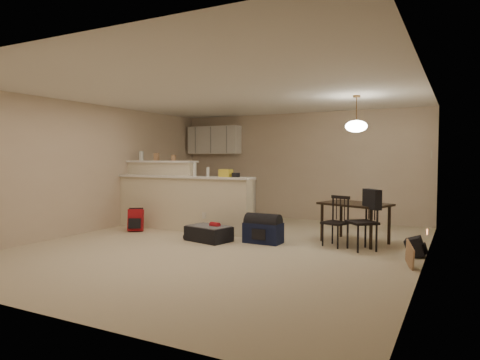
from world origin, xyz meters
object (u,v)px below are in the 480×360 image
Objects in this scene: dining_chair_far at (362,221)px; navy_duffel at (263,233)px; pendant_lamp at (356,126)px; suitcase at (209,234)px; dining_table at (355,208)px; red_backpack at (136,220)px; dining_chair_near at (335,221)px; black_daypack at (415,247)px.

dining_chair_far reaches higher than navy_duffel.
pendant_lamp is 0.66× the size of dining_chair_far.
dining_chair_far is (0.23, -0.56, -1.52)m from pendant_lamp.
pendant_lamp is at bearing 36.74° from suitcase.
dining_table reaches higher than navy_duffel.
pendant_lamp is 2.40m from navy_duffel.
dining_chair_near is at bearing -24.95° from red_backpack.
black_daypack is at bearing -11.51° from dining_table.
navy_duffel is at bearing -123.89° from dining_chair_far.
navy_duffel is 2.05× the size of black_daypack.
black_daypack is at bearing -28.07° from red_backpack.
dining_table is 1.27m from black_daypack.
dining_chair_near reaches higher than navy_duffel.
dining_chair_far is 1.49× the size of navy_duffel.
pendant_lamp is at bearing 83.94° from dining_chair_near.
dining_chair_near is at bearing -95.92° from dining_table.
dining_table is at bearing 59.09° from black_daypack.
pendant_lamp reaches higher than dining_chair_far.
dining_table is 1.35× the size of dining_chair_far.
black_daypack is (0.78, -0.06, -0.33)m from dining_chair_far.
suitcase is at bearing 97.39° from black_daypack.
navy_duffel is at bearing -146.61° from dining_chair_near.
red_backpack is 1.40× the size of black_daypack.
dining_table is at bearing 162.07° from dining_chair_far.
dining_table is 2.01× the size of navy_duffel.
black_daypack is at bearing 19.73° from suitcase.
red_backpack is 5.11m from black_daypack.
navy_duffel is at bearing 29.86° from suitcase.
suitcase is 3.33m from black_daypack.
dining_chair_near reaches higher than red_backpack.
pendant_lamp is 2.20m from black_daypack.
pendant_lamp is 0.75× the size of dining_chair_near.
red_backpack is 2.72m from navy_duffel.
suitcase is 1.74× the size of red_backpack.
dining_chair_far is 2.17× the size of red_backpack.
pendant_lamp reaches higher than red_backpack.
navy_duffel reaches higher than black_daypack.
navy_duffel is (-1.61, -0.19, -0.30)m from dining_chair_far.
red_backpack reaches higher than suitcase.
dining_chair_near is 1.22m from navy_duffel.
pendant_lamp is at bearing -19.00° from red_backpack.
suitcase is at bearing -161.72° from navy_duffel.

